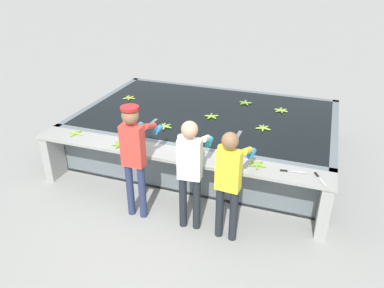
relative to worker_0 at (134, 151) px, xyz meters
The scene contains 18 objects.
ground_plane 1.18m from the worker_0, 36.36° to the left, with size 80.00×80.00×0.00m, color #999993.
wash_tank 2.39m from the worker_0, 80.53° to the left, with size 4.74×3.09×0.87m.
work_ledge 0.78m from the worker_0, 53.09° to the left, with size 4.74×0.45×0.87m.
worker_0 is the anchor object (origin of this frame).
worker_1 0.84m from the worker_0, ahead, with size 0.45×0.73×1.67m.
worker_2 1.40m from the worker_0, ahead, with size 0.44×0.72×1.62m.
banana_bunch_floating_0 1.36m from the worker_0, 94.88° to the left, with size 0.27×0.28×0.08m.
banana_bunch_floating_1 1.78m from the worker_0, 119.90° to the left, with size 0.28×0.27×0.08m.
banana_bunch_floating_2 2.83m from the worker_0, 119.82° to the left, with size 0.27×0.28×0.08m.
banana_bunch_floating_3 2.40m from the worker_0, 50.69° to the left, with size 0.28×0.27×0.08m.
banana_bunch_floating_4 3.13m from the worker_0, 72.20° to the left, with size 0.28×0.27×0.08m.
banana_bunch_floating_5 3.28m from the worker_0, 58.81° to the left, with size 0.28×0.28×0.08m.
banana_bunch_floating_6 2.14m from the worker_0, 75.85° to the left, with size 0.27×0.28×0.08m.
banana_bunch_ledge_0 0.70m from the worker_0, 137.22° to the left, with size 0.27×0.28×0.08m.
banana_bunch_ledge_1 1.54m from the worker_0, 157.65° to the left, with size 0.28×0.28×0.08m.
banana_bunch_ledge_2 1.76m from the worker_0, 18.34° to the left, with size 0.27×0.28×0.08m.
knife_0 2.18m from the worker_0, 14.24° to the left, with size 0.35×0.09×0.02m.
knife_1 2.56m from the worker_0, 11.41° to the left, with size 0.18×0.33×0.02m.
Camera 1 is at (1.96, -4.40, 3.54)m, focal length 35.00 mm.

